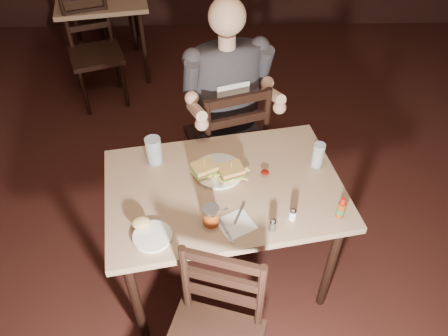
{
  "coord_description": "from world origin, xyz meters",
  "views": [
    {
      "loc": [
        -0.32,
        -1.51,
        2.37
      ],
      "look_at": [
        -0.29,
        0.09,
        0.85
      ],
      "focal_mm": 35.0,
      "sensor_mm": 36.0,
      "label": 1
    }
  ],
  "objects_px": {
    "dinner_plate": "(219,172)",
    "hot_sauce": "(341,208)",
    "bg_chair_near": "(96,55)",
    "glass_right": "(318,155)",
    "chair_far": "(226,141)",
    "bg_chair_far": "(116,4)",
    "side_plate": "(153,237)",
    "bg_table": "(103,5)",
    "glass_left": "(154,151)",
    "main_table": "(224,197)",
    "diner": "(229,81)",
    "syrup_dispenser": "(211,216)"
  },
  "relations": [
    {
      "from": "main_table",
      "to": "chair_far",
      "type": "height_order",
      "value": "chair_far"
    },
    {
      "from": "hot_sauce",
      "to": "chair_far",
      "type": "bearing_deg",
      "value": 119.81
    },
    {
      "from": "bg_table",
      "to": "diner",
      "type": "distance_m",
      "value": 2.16
    },
    {
      "from": "glass_left",
      "to": "syrup_dispenser",
      "type": "xyz_separation_m",
      "value": [
        0.3,
        -0.43,
        -0.03
      ]
    },
    {
      "from": "side_plate",
      "to": "hot_sauce",
      "type": "bearing_deg",
      "value": 6.98
    },
    {
      "from": "bg_chair_near",
      "to": "dinner_plate",
      "type": "height_order",
      "value": "bg_chair_near"
    },
    {
      "from": "bg_table",
      "to": "glass_left",
      "type": "distance_m",
      "value": 2.38
    },
    {
      "from": "chair_far",
      "to": "bg_table",
      "type": "bearing_deg",
      "value": -76.21
    },
    {
      "from": "main_table",
      "to": "bg_chair_far",
      "type": "distance_m",
      "value": 3.2
    },
    {
      "from": "bg_chair_far",
      "to": "side_plate",
      "type": "distance_m",
      "value": 3.43
    },
    {
      "from": "diner",
      "to": "hot_sauce",
      "type": "relative_size",
      "value": 7.67
    },
    {
      "from": "main_table",
      "to": "syrup_dispenser",
      "type": "bearing_deg",
      "value": -105.49
    },
    {
      "from": "chair_far",
      "to": "bg_chair_near",
      "type": "height_order",
      "value": "chair_far"
    },
    {
      "from": "syrup_dispenser",
      "to": "side_plate",
      "type": "height_order",
      "value": "syrup_dispenser"
    },
    {
      "from": "glass_right",
      "to": "syrup_dispenser",
      "type": "distance_m",
      "value": 0.68
    },
    {
      "from": "main_table",
      "to": "bg_chair_near",
      "type": "bearing_deg",
      "value": 119.33
    },
    {
      "from": "glass_left",
      "to": "side_plate",
      "type": "bearing_deg",
      "value": -86.09
    },
    {
      "from": "dinner_plate",
      "to": "glass_right",
      "type": "bearing_deg",
      "value": 5.11
    },
    {
      "from": "dinner_plate",
      "to": "hot_sauce",
      "type": "distance_m",
      "value": 0.65
    },
    {
      "from": "dinner_plate",
      "to": "side_plate",
      "type": "xyz_separation_m",
      "value": [
        -0.3,
        -0.42,
        -0.0
      ]
    },
    {
      "from": "bg_chair_near",
      "to": "chair_far",
      "type": "bearing_deg",
      "value": -67.7
    },
    {
      "from": "diner",
      "to": "side_plate",
      "type": "bearing_deg",
      "value": -129.35
    },
    {
      "from": "dinner_plate",
      "to": "hot_sauce",
      "type": "xyz_separation_m",
      "value": [
        0.57,
        -0.31,
        0.05
      ]
    },
    {
      "from": "bg_chair_far",
      "to": "dinner_plate",
      "type": "height_order",
      "value": "bg_chair_far"
    },
    {
      "from": "bg_chair_near",
      "to": "diner",
      "type": "distance_m",
      "value": 1.77
    },
    {
      "from": "chair_far",
      "to": "hot_sauce",
      "type": "height_order",
      "value": "chair_far"
    },
    {
      "from": "chair_far",
      "to": "bg_chair_far",
      "type": "relative_size",
      "value": 1.1
    },
    {
      "from": "bg_chair_near",
      "to": "glass_right",
      "type": "bearing_deg",
      "value": -68.01
    },
    {
      "from": "syrup_dispenser",
      "to": "side_plate",
      "type": "relative_size",
      "value": 0.59
    },
    {
      "from": "bg_chair_near",
      "to": "syrup_dispenser",
      "type": "relative_size",
      "value": 9.09
    },
    {
      "from": "dinner_plate",
      "to": "bg_chair_near",
      "type": "bearing_deg",
      "value": 120.0
    },
    {
      "from": "main_table",
      "to": "hot_sauce",
      "type": "relative_size",
      "value": 10.62
    },
    {
      "from": "bg_table",
      "to": "glass_left",
      "type": "bearing_deg",
      "value": -72.71
    },
    {
      "from": "bg_chair_far",
      "to": "side_plate",
      "type": "height_order",
      "value": "bg_chair_far"
    },
    {
      "from": "dinner_plate",
      "to": "bg_table",
      "type": "bearing_deg",
      "value": 113.88
    },
    {
      "from": "bg_chair_near",
      "to": "glass_left",
      "type": "distance_m",
      "value": 1.89
    },
    {
      "from": "main_table",
      "to": "bg_chair_near",
      "type": "distance_m",
      "value": 2.2
    },
    {
      "from": "bg_chair_far",
      "to": "glass_right",
      "type": "xyz_separation_m",
      "value": [
        1.57,
        -2.86,
        0.39
      ]
    },
    {
      "from": "main_table",
      "to": "glass_left",
      "type": "xyz_separation_m",
      "value": [
        -0.37,
        0.19,
        0.16
      ]
    },
    {
      "from": "bg_table",
      "to": "chair_far",
      "type": "bearing_deg",
      "value": -58.19
    },
    {
      "from": "hot_sauce",
      "to": "glass_left",
      "type": "bearing_deg",
      "value": 155.84
    },
    {
      "from": "bg_table",
      "to": "side_plate",
      "type": "bearing_deg",
      "value": -75.09
    },
    {
      "from": "bg_table",
      "to": "hot_sauce",
      "type": "relative_size",
      "value": 7.54
    },
    {
      "from": "dinner_plate",
      "to": "syrup_dispenser",
      "type": "relative_size",
      "value": 2.47
    },
    {
      "from": "bg_chair_near",
      "to": "dinner_plate",
      "type": "xyz_separation_m",
      "value": [
        1.05,
        -1.81,
        0.31
      ]
    },
    {
      "from": "bg_table",
      "to": "glass_right",
      "type": "xyz_separation_m",
      "value": [
        1.57,
        -2.31,
        0.16
      ]
    },
    {
      "from": "dinner_plate",
      "to": "glass_right",
      "type": "xyz_separation_m",
      "value": [
        0.52,
        0.05,
        0.06
      ]
    },
    {
      "from": "dinner_plate",
      "to": "hot_sauce",
      "type": "bearing_deg",
      "value": -28.74
    },
    {
      "from": "main_table",
      "to": "glass_right",
      "type": "relative_size",
      "value": 9.19
    },
    {
      "from": "chair_far",
      "to": "bg_chair_far",
      "type": "height_order",
      "value": "chair_far"
    }
  ]
}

